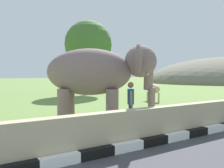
{
  "coord_description": "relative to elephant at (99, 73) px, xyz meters",
  "views": [
    {
      "loc": [
        -0.85,
        -0.84,
        1.97
      ],
      "look_at": [
        3.91,
        6.43,
        1.6
      ],
      "focal_mm": 38.92,
      "sensor_mm": 36.0,
      "label": 1
    }
  ],
  "objects": [
    {
      "name": "tree_distant",
      "position": [
        6.37,
        13.01,
        2.77
      ],
      "size": [
        4.49,
        4.49,
        7.01
      ],
      "color": "brown",
      "rests_on": "ground_plane"
    },
    {
      "name": "person_handler",
      "position": [
        1.17,
        -0.36,
        -1.05
      ],
      "size": [
        0.46,
        0.59,
        1.66
      ],
      "color": "navy",
      "rests_on": "ground_plane"
    },
    {
      "name": "cow_near",
      "position": [
        7.46,
        5.22,
        -1.11
      ],
      "size": [
        0.86,
        1.93,
        1.23
      ],
      "color": "tan",
      "rests_on": "ground_plane"
    },
    {
      "name": "barrier_parapet",
      "position": [
        -1.61,
        -2.5,
        -1.48
      ],
      "size": [
        28.0,
        0.36,
        1.0
      ],
      "primitive_type": "cube",
      "color": "tan",
      "rests_on": "ground_plane"
    },
    {
      "name": "elephant",
      "position": [
        0.0,
        0.0,
        0.0
      ],
      "size": [
        3.95,
        3.6,
        3.0
      ],
      "color": "slate",
      "rests_on": "ground_plane"
    }
  ]
}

